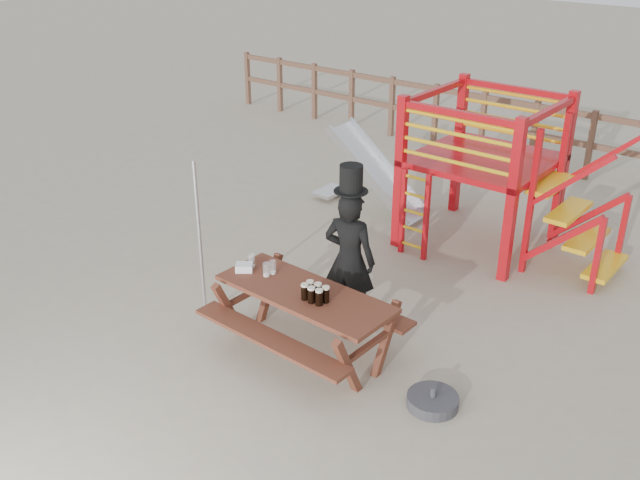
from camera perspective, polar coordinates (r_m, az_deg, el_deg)
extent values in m
plane|color=tan|center=(7.70, -1.69, -8.69)|extent=(60.00, 60.00, 0.00)
cube|color=brown|center=(12.94, 19.06, 9.71)|extent=(15.00, 0.06, 0.10)
cube|color=brown|center=(13.07, 18.74, 7.59)|extent=(15.00, 0.06, 0.10)
cube|color=brown|center=(17.02, -5.80, 12.74)|extent=(0.09, 0.09, 1.20)
cube|color=brown|center=(16.35, -3.23, 12.30)|extent=(0.09, 0.09, 1.20)
cube|color=brown|center=(15.72, -0.45, 11.80)|extent=(0.09, 0.09, 1.20)
cube|color=brown|center=(15.12, 2.54, 11.23)|extent=(0.09, 0.09, 1.20)
cube|color=brown|center=(14.57, 5.76, 10.57)|extent=(0.09, 0.09, 1.20)
cube|color=brown|center=(14.07, 9.20, 9.83)|extent=(0.09, 0.09, 1.20)
cube|color=brown|center=(13.63, 12.86, 9.01)|extent=(0.09, 0.09, 1.20)
cube|color=brown|center=(13.24, 16.73, 8.09)|extent=(0.09, 0.09, 1.20)
cube|color=brown|center=(12.92, 20.80, 7.08)|extent=(0.09, 0.09, 1.20)
cube|color=#B30B13|center=(9.57, 6.41, 5.31)|extent=(0.12, 0.12, 2.10)
cube|color=#B30B13|center=(8.88, 15.10, 2.93)|extent=(0.12, 0.12, 2.10)
cube|color=#B30B13|center=(10.88, 11.04, 7.51)|extent=(0.12, 0.12, 2.10)
cube|color=#B30B13|center=(10.28, 18.88, 5.53)|extent=(0.12, 0.12, 2.10)
cube|color=#B30B13|center=(9.82, 12.96, 6.28)|extent=(1.72, 1.72, 0.08)
cube|color=#B30B13|center=(8.90, 11.09, 9.88)|extent=(1.60, 0.08, 0.08)
cube|color=#B30B13|center=(10.30, 15.46, 11.56)|extent=(1.60, 0.08, 0.08)
cube|color=#B30B13|center=(9.95, 9.24, 11.66)|extent=(0.08, 1.60, 0.08)
cube|color=#B30B13|center=(9.29, 17.88, 9.79)|extent=(0.08, 1.60, 0.08)
cylinder|color=yellow|center=(9.08, 10.77, 6.12)|extent=(1.50, 0.05, 0.05)
cylinder|color=yellow|center=(10.46, 15.06, 8.27)|extent=(1.50, 0.05, 0.05)
cylinder|color=yellow|center=(9.02, 10.86, 7.19)|extent=(1.50, 0.05, 0.05)
cylinder|color=yellow|center=(10.41, 15.17, 9.21)|extent=(1.50, 0.05, 0.05)
cylinder|color=yellow|center=(8.97, 10.95, 8.28)|extent=(1.50, 0.05, 0.05)
cylinder|color=yellow|center=(10.36, 15.29, 10.17)|extent=(1.50, 0.05, 0.05)
cylinder|color=yellow|center=(8.92, 11.05, 9.39)|extent=(1.50, 0.05, 0.05)
cylinder|color=yellow|center=(10.32, 15.40, 11.13)|extent=(1.50, 0.05, 0.05)
cube|color=#B30B13|center=(9.53, 6.65, 2.31)|extent=(0.06, 0.06, 1.20)
cube|color=#B30B13|center=(9.36, 8.50, 1.75)|extent=(0.06, 0.06, 1.20)
cylinder|color=yellow|center=(9.63, 7.41, -0.42)|extent=(0.36, 0.04, 0.04)
cylinder|color=yellow|center=(9.53, 7.49, 0.87)|extent=(0.36, 0.04, 0.04)
cylinder|color=yellow|center=(9.43, 7.57, 2.20)|extent=(0.36, 0.04, 0.04)
cylinder|color=yellow|center=(9.34, 7.66, 3.55)|extent=(0.36, 0.04, 0.04)
cylinder|color=yellow|center=(9.25, 7.74, 4.93)|extent=(0.36, 0.04, 0.04)
cube|color=yellow|center=(9.51, 17.98, 4.27)|extent=(0.30, 0.90, 0.06)
cube|color=yellow|center=(9.54, 19.28, 2.18)|extent=(0.30, 0.90, 0.06)
cube|color=yellow|center=(9.58, 20.57, 0.09)|extent=(0.30, 0.90, 0.06)
cube|color=yellow|center=(9.63, 21.84, -1.97)|extent=(0.30, 0.90, 0.06)
cube|color=#B30B13|center=(9.18, 18.80, 0.10)|extent=(0.95, 0.08, 0.86)
cube|color=#B30B13|center=(9.97, 20.70, 1.83)|extent=(0.95, 0.08, 0.86)
cube|color=silver|center=(10.80, 4.61, 5.36)|extent=(1.53, 0.55, 1.21)
cube|color=silver|center=(10.58, 3.78, 5.18)|extent=(1.58, 0.04, 1.28)
cube|color=silver|center=(11.00, 5.42, 5.93)|extent=(1.58, 0.04, 1.28)
cube|color=silver|center=(11.48, 0.81, 3.91)|extent=(0.35, 0.55, 0.05)
cube|color=brown|center=(7.27, -1.25, -4.30)|extent=(1.92, 0.76, 0.05)
cube|color=brown|center=(7.10, -4.04, -7.90)|extent=(1.91, 0.31, 0.04)
cube|color=brown|center=(7.76, 1.33, -4.66)|extent=(1.91, 0.31, 0.04)
cube|color=brown|center=(7.94, -5.63, -4.73)|extent=(0.10, 1.14, 0.69)
cube|color=brown|center=(7.04, 3.80, -9.03)|extent=(0.10, 1.14, 0.69)
imported|color=black|center=(7.73, 2.38, -1.64)|extent=(0.66, 0.51, 1.60)
cube|color=#0B7A13|center=(7.75, 2.78, 0.02)|extent=(0.07, 0.03, 0.37)
cylinder|color=black|center=(7.40, 2.49, 3.94)|extent=(0.36, 0.36, 0.01)
cylinder|color=black|center=(7.35, 2.51, 4.99)|extent=(0.25, 0.25, 0.28)
cube|color=white|center=(7.42, 2.90, 6.00)|extent=(0.13, 0.03, 0.03)
cylinder|color=#B2B2B7|center=(7.92, -9.59, -0.18)|extent=(0.04, 0.04, 1.89)
cylinder|color=#353539|center=(6.98, 9.00, -12.60)|extent=(0.49, 0.49, 0.11)
cylinder|color=#353539|center=(6.92, 9.06, -11.92)|extent=(0.06, 0.06, 0.09)
cube|color=white|center=(7.68, -6.09, -2.19)|extent=(0.23, 0.22, 0.08)
cylinder|color=black|center=(7.09, -1.23, -4.23)|extent=(0.07, 0.07, 0.15)
cylinder|color=beige|center=(7.05, -1.24, -3.62)|extent=(0.08, 0.08, 0.02)
cylinder|color=black|center=(7.03, -0.69, -4.49)|extent=(0.07, 0.07, 0.15)
cylinder|color=beige|center=(6.99, -0.70, -3.88)|extent=(0.08, 0.08, 0.02)
cylinder|color=black|center=(6.99, -0.07, -4.68)|extent=(0.07, 0.07, 0.15)
cylinder|color=beige|center=(6.95, -0.07, -4.07)|extent=(0.08, 0.08, 0.02)
cylinder|color=black|center=(7.14, -0.80, -3.97)|extent=(0.07, 0.07, 0.15)
cylinder|color=beige|center=(7.10, -0.81, -3.37)|extent=(0.08, 0.08, 0.02)
cylinder|color=black|center=(7.10, -0.17, -4.17)|extent=(0.07, 0.07, 0.15)
cylinder|color=beige|center=(7.06, -0.17, -3.57)|extent=(0.08, 0.08, 0.02)
cylinder|color=black|center=(7.04, 0.46, -4.45)|extent=(0.07, 0.07, 0.15)
cylinder|color=beige|center=(7.00, 0.47, -3.84)|extent=(0.08, 0.08, 0.02)
cylinder|color=silver|center=(7.73, -5.50, -1.65)|extent=(0.07, 0.07, 0.15)
cylinder|color=beige|center=(7.76, -5.48, -2.08)|extent=(0.07, 0.07, 0.02)
cylinder|color=silver|center=(7.54, -4.31, -2.37)|extent=(0.07, 0.07, 0.15)
cylinder|color=beige|center=(7.57, -4.30, -2.80)|extent=(0.07, 0.07, 0.02)
cylinder|color=silver|center=(7.58, -3.82, -2.19)|extent=(0.07, 0.07, 0.15)
cylinder|color=beige|center=(7.61, -3.81, -2.62)|extent=(0.07, 0.07, 0.02)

